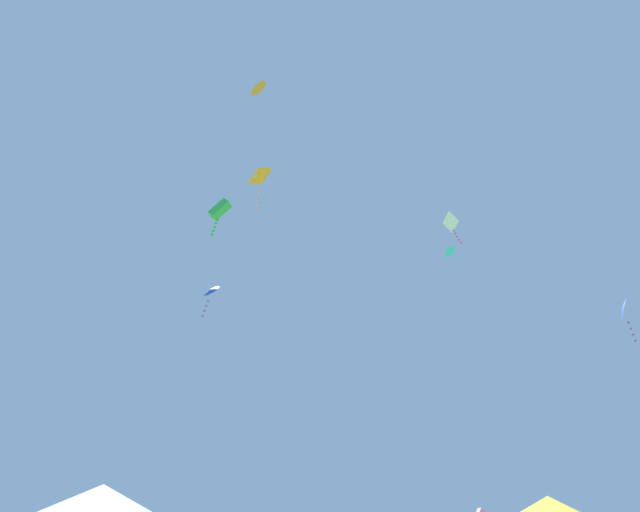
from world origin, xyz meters
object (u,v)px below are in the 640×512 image
(canopy_tent_white, at_px, (97,510))
(kite_blue_diamond, at_px, (623,312))
(kite_orange_diamond, at_px, (259,177))
(kite_blue_delta, at_px, (211,291))
(kite_green_box, at_px, (220,210))
(kite_orange_delta, at_px, (258,87))
(kite_white_diamond, at_px, (451,224))
(kite_cyan_diamond, at_px, (449,251))

(canopy_tent_white, distance_m, kite_blue_diamond, 20.20)
(canopy_tent_white, xyz_separation_m, kite_blue_diamond, (18.39, 2.56, 7.94))
(kite_blue_diamond, xyz_separation_m, kite_orange_diamond, (-15.22, -4.68, 1.68))
(kite_blue_delta, bearing_deg, kite_green_box, -81.79)
(kite_blue_diamond, height_order, kite_green_box, kite_green_box)
(kite_blue_delta, bearing_deg, kite_blue_diamond, -36.83)
(kite_orange_delta, distance_m, kite_white_diamond, 13.90)
(kite_white_diamond, xyz_separation_m, kite_cyan_diamond, (1.38, 4.07, 1.17))
(kite_orange_delta, xyz_separation_m, kite_cyan_diamond, (13.22, 8.18, -4.87))
(kite_orange_diamond, relative_size, kite_cyan_diamond, 1.75)
(kite_orange_diamond, bearing_deg, canopy_tent_white, 146.28)
(kite_blue_diamond, bearing_deg, kite_blue_delta, 143.17)
(kite_green_box, distance_m, kite_cyan_diamond, 15.64)
(canopy_tent_white, height_order, kite_orange_diamond, kite_orange_diamond)
(kite_green_box, bearing_deg, kite_blue_delta, 98.21)
(kite_blue_diamond, distance_m, kite_blue_delta, 26.30)
(kite_orange_delta, distance_m, kite_blue_diamond, 21.67)
(kite_cyan_diamond, bearing_deg, kite_white_diamond, -108.78)
(kite_orange_delta, relative_size, kite_cyan_diamond, 1.51)
(kite_cyan_diamond, bearing_deg, canopy_tent_white, -144.15)
(kite_green_box, bearing_deg, canopy_tent_white, -88.57)
(canopy_tent_white, bearing_deg, kite_cyan_diamond, 35.85)
(kite_orange_delta, height_order, kite_cyan_diamond, kite_orange_delta)
(kite_orange_diamond, bearing_deg, kite_green_box, 105.97)
(kite_white_diamond, height_order, kite_orange_diamond, kite_white_diamond)
(kite_blue_delta, bearing_deg, kite_orange_delta, -76.80)
(kite_white_diamond, distance_m, kite_orange_diamond, 15.50)
(kite_blue_delta, bearing_deg, kite_white_diamond, -34.23)
(kite_orange_delta, relative_size, kite_blue_diamond, 0.79)
(kite_cyan_diamond, bearing_deg, kite_blue_diamond, -69.88)
(canopy_tent_white, xyz_separation_m, kite_white_diamond, (13.90, 6.97, 16.15))
(kite_orange_delta, bearing_deg, kite_orange_diamond, -77.45)
(kite_orange_delta, xyz_separation_m, kite_green_box, (-2.31, 6.96, -3.50))
(kite_orange_delta, relative_size, kite_orange_diamond, 0.86)
(kite_white_diamond, xyz_separation_m, kite_blue_delta, (-15.23, 10.36, 0.99))
(kite_green_box, relative_size, kite_cyan_diamond, 3.65)
(canopy_tent_white, height_order, kite_blue_diamond, kite_blue_diamond)
(canopy_tent_white, xyz_separation_m, kite_green_box, (-0.25, 9.83, 18.68))
(canopy_tent_white, distance_m, kite_green_box, 21.11)
(kite_blue_diamond, xyz_separation_m, kite_white_diamond, (-4.49, 4.41, 8.21))
(kite_orange_delta, height_order, kite_white_diamond, kite_orange_delta)
(kite_green_box, bearing_deg, kite_blue_diamond, -21.32)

